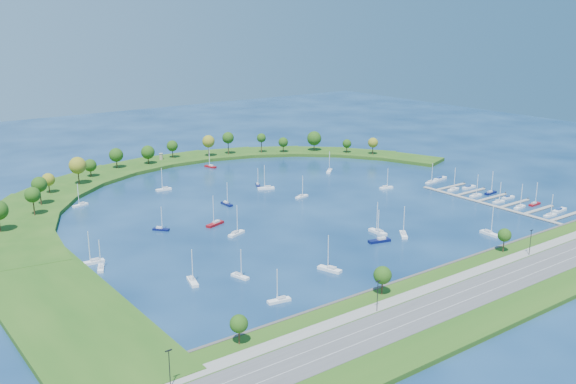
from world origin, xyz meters
TOP-DOWN VIEW (x-y plane):
  - ground at (0.00, 0.00)m, footprint 700.00×700.00m
  - south_shoreline at (0.03, -122.88)m, footprint 420.00×43.10m
  - breakwater at (-46.33, 48.72)m, footprint 286.74×247.64m
  - breakwater_trees at (-16.23, 86.78)m, footprint 240.74×95.13m
  - harbor_tower at (-9.18, 119.57)m, footprint 2.60×2.60m
  - dock_system at (85.30, -61.00)m, footprint 24.28×82.00m
  - moored_boat_0 at (-104.52, -27.88)m, footprint 5.03×7.88m
  - moored_boat_1 at (-104.91, -20.55)m, footprint 8.94×3.10m
  - moored_boat_2 at (4.91, -59.28)m, footprint 2.95×9.35m
  - moored_boat_3 at (-38.27, -78.76)m, footprint 5.22×9.57m
  - moored_boat_4 at (41.52, -88.72)m, footprint 2.92×8.92m
  - moored_boat_5 at (-24.65, 15.36)m, footprint 2.35×7.94m
  - moored_boat_6 at (12.87, 3.93)m, footprint 7.98×3.61m
  - moored_boat_7 at (-83.58, -58.72)m, footprint 4.59×8.99m
  - moored_boat_8 at (7.57, 28.07)m, footprint 9.23×5.69m
  - moored_boat_9 at (-67.82, -64.58)m, footprint 3.73×7.63m
  - moored_boat_10 at (-82.77, 56.15)m, footprint 8.06×4.20m
  - moored_boat_11 at (60.07, 37.98)m, footprint 7.94×7.33m
  - moored_boat_12 at (59.93, -9.17)m, footprint 7.86×3.60m
  - moored_boat_13 at (-37.31, 58.42)m, footprint 8.50×3.07m
  - moored_boat_14 at (7.89, 36.44)m, footprint 4.61×6.93m
  - moored_boat_15 at (-68.31, -88.96)m, footprint 8.11×3.51m
  - moored_boat_16 at (9.18, 89.92)m, footprint 4.55×8.61m
  - moored_boat_17 at (-45.11, -8.44)m, footprint 9.71×5.51m
  - moored_boat_18 at (-44.48, -25.02)m, footprint 9.09×5.43m
  - moored_boat_19 at (-2.13, -67.46)m, footprint 9.78×5.02m
  - moored_boat_20 at (-67.43, -0.48)m, footprint 6.31×6.78m
  - moored_boat_21 at (11.26, -68.06)m, footprint 7.39×8.32m
  - docked_boat_0 at (85.54, -89.29)m, footprint 7.26×2.66m
  - docked_boat_1 at (95.96, -87.75)m, footprint 9.65×3.46m
  - docked_boat_2 at (85.52, -73.38)m, footprint 8.35×3.42m
  - docked_boat_3 at (96.03, -74.61)m, footprint 7.79×2.51m
  - docked_boat_4 at (85.54, -61.43)m, footprint 7.24×2.51m
  - docked_boat_5 at (95.99, -59.62)m, footprint 7.65×2.75m
  - docked_boat_6 at (85.52, -47.69)m, footprint 7.94×2.32m
  - docked_boat_7 at (96.02, -49.02)m, footprint 8.28×2.87m
  - docked_boat_8 at (85.52, -33.26)m, footprint 8.60×3.73m
  - docked_boat_9 at (95.97, -35.21)m, footprint 8.75×2.52m
  - docked_boat_10 at (87.93, -15.75)m, footprint 7.65×2.66m
  - docked_boat_11 at (97.86, -13.75)m, footprint 10.06×4.14m

SIDE VIEW (x-z plane):
  - ground at x=0.00m, z-range 0.00..0.00m
  - dock_system at x=85.30m, z-range -0.45..1.15m
  - docked_boat_5 at x=95.99m, z-range -0.20..1.33m
  - docked_boat_9 at x=95.97m, z-range -0.24..1.54m
  - docked_boat_1 at x=95.96m, z-range -0.26..1.67m
  - docked_boat_11 at x=97.86m, z-range -0.26..1.73m
  - moored_boat_14 at x=7.89m, z-range -4.12..5.83m
  - docked_boat_0 at x=85.54m, z-range -4.35..6.08m
  - docked_boat_4 at x=85.54m, z-range -4.36..6.10m
  - moored_boat_20 at x=-67.43m, z-range -4.46..6.20m
  - moored_boat_9 at x=-67.82m, z-range -4.53..6.28m
  - docked_boat_10 at x=87.93m, z-range -4.64..6.40m
  - moored_boat_12 at x=59.93m, z-range -4.69..6.46m
  - moored_boat_0 at x=-104.52m, z-range -4.74..6.51m
  - docked_boat_3 at x=96.03m, z-range -4.77..6.54m
  - moored_boat_6 at x=12.87m, z-range -4.78..6.55m
  - moored_boat_10 at x=-82.77m, z-range -4.82..6.60m
  - moored_boat_15 at x=-68.31m, z-range -4.87..6.66m
  - moored_boat_5 at x=-24.65m, z-range -4.91..6.70m
  - docked_boat_6 at x=85.52m, z-range -4.92..6.71m
  - docked_boat_2 at x=85.52m, z-range -5.06..6.86m
  - docked_boat_7 at x=96.02m, z-range -5.07..6.88m
  - moored_boat_16 at x=9.18m, z-range -5.18..7.00m
  - docked_boat_8 at x=85.52m, z-range -5.20..7.03m
  - moored_boat_13 at x=-37.31m, z-range -5.21..7.03m
  - moored_boat_11 at x=60.07m, z-range -5.30..7.13m
  - moored_boat_7 at x=-83.58m, z-range -5.44..7.29m
  - moored_boat_21 at x=11.26m, z-range -5.48..7.34m
  - moored_boat_1 at x=-104.91m, z-range -5.52..7.39m
  - moored_boat_18 at x=-44.48m, z-range -5.53..7.40m
  - moored_boat_4 at x=41.52m, z-range -5.54..7.40m
  - moored_boat_8 at x=7.57m, z-range -5.64..7.52m
  - moored_boat_3 at x=-38.27m, z-range -5.82..7.73m
  - moored_boat_2 at x=4.91m, z-range -5.85..7.76m
  - moored_boat_17 at x=-45.11m, z-range -5.92..7.84m
  - moored_boat_19 at x=-2.13m, z-range -5.96..7.88m
  - breakwater at x=-46.33m, z-range -0.01..1.99m
  - south_shoreline at x=0.03m, z-range -4.80..6.80m
  - harbor_tower at x=-9.18m, z-range 2.05..6.12m
  - breakwater_trees at x=-16.23m, z-range 3.19..18.21m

